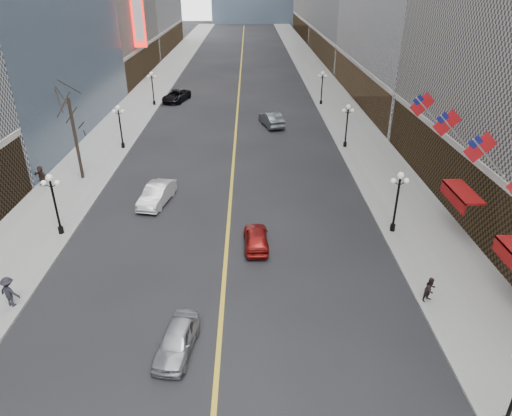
{
  "coord_description": "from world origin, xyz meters",
  "views": [
    {
      "loc": [
        1.59,
        1.8,
        16.49
      ],
      "look_at": [
        1.84,
        18.25,
        8.06
      ],
      "focal_mm": 32.0,
      "sensor_mm": 36.0,
      "label": 1
    }
  ],
  "objects_px": {
    "streetlamp_east_1": "(398,196)",
    "car_sb_far": "(271,119)",
    "streetlamp_west_1": "(54,198)",
    "car_nb_mid": "(157,194)",
    "car_nb_far": "(176,96)",
    "streetlamp_west_3": "(152,85)",
    "streetlamp_east_3": "(322,84)",
    "streetlamp_west_2": "(120,122)",
    "streetlamp_east_2": "(347,121)",
    "car_nb_near": "(177,340)",
    "car_sb_mid": "(256,238)"
  },
  "relations": [
    {
      "from": "streetlamp_east_1",
      "to": "car_sb_far",
      "type": "relative_size",
      "value": 0.87
    },
    {
      "from": "streetlamp_west_1",
      "to": "car_sb_far",
      "type": "xyz_separation_m",
      "value": [
        16.11,
        25.99,
        -2.04
      ]
    },
    {
      "from": "car_sb_far",
      "to": "car_nb_mid",
      "type": "bearing_deg",
      "value": 49.2
    },
    {
      "from": "streetlamp_east_1",
      "to": "car_nb_far",
      "type": "bearing_deg",
      "value": 118.43
    },
    {
      "from": "streetlamp_east_1",
      "to": "car_nb_mid",
      "type": "relative_size",
      "value": 0.94
    },
    {
      "from": "streetlamp_west_3",
      "to": "car_nb_far",
      "type": "bearing_deg",
      "value": 40.9
    },
    {
      "from": "streetlamp_east_3",
      "to": "streetlamp_west_2",
      "type": "distance_m",
      "value": 29.68
    },
    {
      "from": "streetlamp_west_1",
      "to": "streetlamp_east_2",
      "type": "bearing_deg",
      "value": 37.33
    },
    {
      "from": "streetlamp_west_1",
      "to": "car_nb_far",
      "type": "height_order",
      "value": "streetlamp_west_1"
    },
    {
      "from": "streetlamp_west_1",
      "to": "car_nb_near",
      "type": "relative_size",
      "value": 1.12
    },
    {
      "from": "car_nb_near",
      "to": "car_sb_mid",
      "type": "relative_size",
      "value": 0.99
    },
    {
      "from": "streetlamp_west_3",
      "to": "car_nb_mid",
      "type": "height_order",
      "value": "streetlamp_west_3"
    },
    {
      "from": "streetlamp_east_2",
      "to": "car_nb_near",
      "type": "height_order",
      "value": "streetlamp_east_2"
    },
    {
      "from": "car_sb_mid",
      "to": "car_sb_far",
      "type": "distance_m",
      "value": 27.85
    },
    {
      "from": "car_nb_mid",
      "to": "streetlamp_east_3",
      "type": "bearing_deg",
      "value": 71.99
    },
    {
      "from": "streetlamp_east_1",
      "to": "car_nb_near",
      "type": "bearing_deg",
      "value": -140.47
    },
    {
      "from": "streetlamp_east_2",
      "to": "streetlamp_west_3",
      "type": "xyz_separation_m",
      "value": [
        -23.6,
        18.0,
        0.0
      ]
    },
    {
      "from": "streetlamp_east_3",
      "to": "car_sb_mid",
      "type": "xyz_separation_m",
      "value": [
        -9.8,
        -37.77,
        -2.21
      ]
    },
    {
      "from": "car_sb_far",
      "to": "car_sb_mid",
      "type": "bearing_deg",
      "value": 70.27
    },
    {
      "from": "streetlamp_west_1",
      "to": "streetlamp_west_2",
      "type": "xyz_separation_m",
      "value": [
        0.0,
        18.0,
        0.0
      ]
    },
    {
      "from": "streetlamp_east_1",
      "to": "car_nb_far",
      "type": "xyz_separation_m",
      "value": [
        -20.8,
        38.43,
        -2.1
      ]
    },
    {
      "from": "streetlamp_west_2",
      "to": "car_sb_far",
      "type": "bearing_deg",
      "value": 26.38
    },
    {
      "from": "streetlamp_west_3",
      "to": "streetlamp_west_2",
      "type": "bearing_deg",
      "value": -90.0
    },
    {
      "from": "streetlamp_east_3",
      "to": "car_nb_mid",
      "type": "bearing_deg",
      "value": -119.65
    },
    {
      "from": "car_sb_mid",
      "to": "car_nb_mid",
      "type": "bearing_deg",
      "value": -42.21
    },
    {
      "from": "streetlamp_east_3",
      "to": "streetlamp_west_3",
      "type": "bearing_deg",
      "value": 180.0
    },
    {
      "from": "car_sb_far",
      "to": "streetlamp_east_1",
      "type": "bearing_deg",
      "value": 91.1
    },
    {
      "from": "streetlamp_west_3",
      "to": "car_nb_far",
      "type": "xyz_separation_m",
      "value": [
        2.8,
        2.43,
        -2.1
      ]
    },
    {
      "from": "streetlamp_east_2",
      "to": "car_sb_mid",
      "type": "xyz_separation_m",
      "value": [
        -9.8,
        -19.77,
        -2.21
      ]
    },
    {
      "from": "streetlamp_west_1",
      "to": "car_sb_far",
      "type": "relative_size",
      "value": 0.87
    },
    {
      "from": "streetlamp_west_2",
      "to": "car_sb_far",
      "type": "height_order",
      "value": "streetlamp_west_2"
    },
    {
      "from": "streetlamp_west_3",
      "to": "car_sb_far",
      "type": "distance_m",
      "value": 19.08
    },
    {
      "from": "streetlamp_east_2",
      "to": "car_nb_mid",
      "type": "bearing_deg",
      "value": -143.58
    },
    {
      "from": "streetlamp_east_1",
      "to": "streetlamp_east_3",
      "type": "xyz_separation_m",
      "value": [
        0.0,
        36.0,
        0.0
      ]
    },
    {
      "from": "car_nb_far",
      "to": "car_sb_mid",
      "type": "bearing_deg",
      "value": -59.79
    },
    {
      "from": "streetlamp_west_3",
      "to": "car_sb_mid",
      "type": "distance_m",
      "value": 40.27
    },
    {
      "from": "car_nb_mid",
      "to": "car_nb_far",
      "type": "height_order",
      "value": "car_nb_far"
    },
    {
      "from": "car_nb_near",
      "to": "car_sb_mid",
      "type": "bearing_deg",
      "value": 76.16
    },
    {
      "from": "car_sb_far",
      "to": "streetlamp_west_1",
      "type": "bearing_deg",
      "value": 43.23
    },
    {
      "from": "car_sb_far",
      "to": "streetlamp_east_2",
      "type": "bearing_deg",
      "value": 118.18
    },
    {
      "from": "car_nb_near",
      "to": "streetlamp_east_2",
      "type": "bearing_deg",
      "value": 73.58
    },
    {
      "from": "streetlamp_west_1",
      "to": "car_sb_mid",
      "type": "xyz_separation_m",
      "value": [
        13.8,
        -1.77,
        -2.21
      ]
    },
    {
      "from": "streetlamp_west_3",
      "to": "car_sb_far",
      "type": "height_order",
      "value": "streetlamp_west_3"
    },
    {
      "from": "car_nb_near",
      "to": "car_nb_far",
      "type": "distance_m",
      "value": 50.3
    },
    {
      "from": "streetlamp_east_3",
      "to": "car_nb_near",
      "type": "relative_size",
      "value": 1.12
    },
    {
      "from": "streetlamp_west_2",
      "to": "streetlamp_east_3",
      "type": "bearing_deg",
      "value": 37.33
    },
    {
      "from": "car_nb_far",
      "to": "car_sb_far",
      "type": "height_order",
      "value": "car_sb_far"
    },
    {
      "from": "streetlamp_east_2",
      "to": "car_sb_far",
      "type": "relative_size",
      "value": 0.87
    },
    {
      "from": "streetlamp_east_1",
      "to": "streetlamp_east_3",
      "type": "relative_size",
      "value": 1.0
    },
    {
      "from": "streetlamp_west_3",
      "to": "car_sb_mid",
      "type": "bearing_deg",
      "value": -69.93
    }
  ]
}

